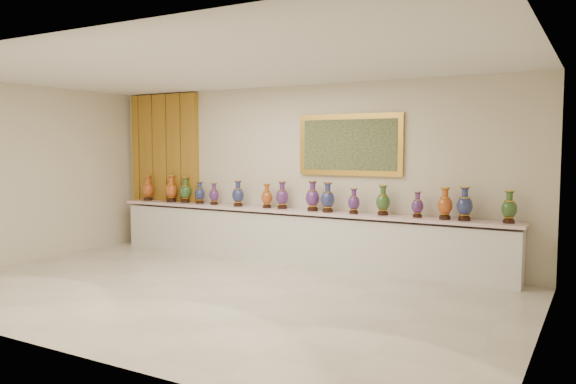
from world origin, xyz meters
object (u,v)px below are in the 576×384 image
Objects in this scene: counter at (295,237)px; vase_0 at (148,189)px; vase_2 at (185,191)px; vase_1 at (171,190)px.

counter is 3.39m from vase_0.
vase_2 is at bearing 179.66° from counter.
vase_0 is 0.93m from vase_2.
vase_2 is at bearing 5.02° from vase_1.
counter is 2.80m from vase_1.
vase_0 is at bearing 179.21° from vase_1.
vase_1 reaches higher than vase_2.
counter is at bearing 0.10° from vase_0.
vase_1 is at bearing -174.98° from vase_2.
vase_1 is (-2.71, -0.01, 0.69)m from counter.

